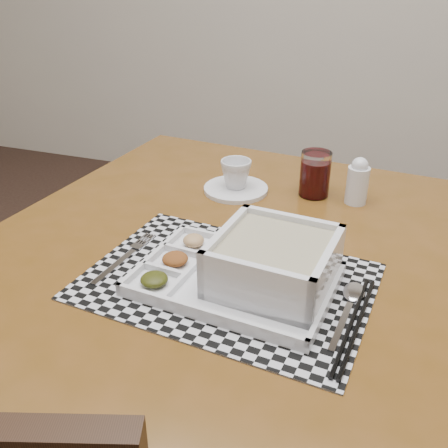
% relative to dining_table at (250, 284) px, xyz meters
% --- Properties ---
extents(dining_table, '(1.12, 1.12, 0.77)m').
position_rel_dining_table_xyz_m(dining_table, '(0.00, 0.00, 0.00)').
color(dining_table, '#52330E').
rests_on(dining_table, ground).
extents(placemat, '(0.50, 0.37, 0.00)m').
position_rel_dining_table_xyz_m(placemat, '(-0.01, -0.11, 0.08)').
color(placemat, '#B2B3BB').
rests_on(placemat, dining_table).
extents(serving_tray, '(0.34, 0.25, 0.09)m').
position_rel_dining_table_xyz_m(serving_tray, '(0.05, -0.11, 0.12)').
color(serving_tray, silver).
rests_on(serving_tray, placemat).
extents(fork, '(0.03, 0.19, 0.00)m').
position_rel_dining_table_xyz_m(fork, '(-0.21, -0.11, 0.08)').
color(fork, silver).
rests_on(fork, placemat).
extents(spoon, '(0.04, 0.18, 0.01)m').
position_rel_dining_table_xyz_m(spoon, '(0.20, -0.09, 0.08)').
color(spoon, silver).
rests_on(spoon, placemat).
extents(chopsticks, '(0.04, 0.24, 0.01)m').
position_rel_dining_table_xyz_m(chopsticks, '(0.21, -0.16, 0.09)').
color(chopsticks, black).
rests_on(chopsticks, placemat).
extents(saucer, '(0.15, 0.15, 0.01)m').
position_rel_dining_table_xyz_m(saucer, '(-0.11, 0.24, 0.08)').
color(saucer, silver).
rests_on(saucer, dining_table).
extents(cup, '(0.09, 0.09, 0.07)m').
position_rel_dining_table_xyz_m(cup, '(-0.11, 0.24, 0.12)').
color(cup, silver).
rests_on(cup, saucer).
extents(juice_glass, '(0.07, 0.07, 0.10)m').
position_rel_dining_table_xyz_m(juice_glass, '(0.06, 0.28, 0.13)').
color(juice_glass, white).
rests_on(juice_glass, dining_table).
extents(creamer_bottle, '(0.05, 0.05, 0.11)m').
position_rel_dining_table_xyz_m(creamer_bottle, '(0.16, 0.27, 0.13)').
color(creamer_bottle, silver).
rests_on(creamer_bottle, dining_table).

